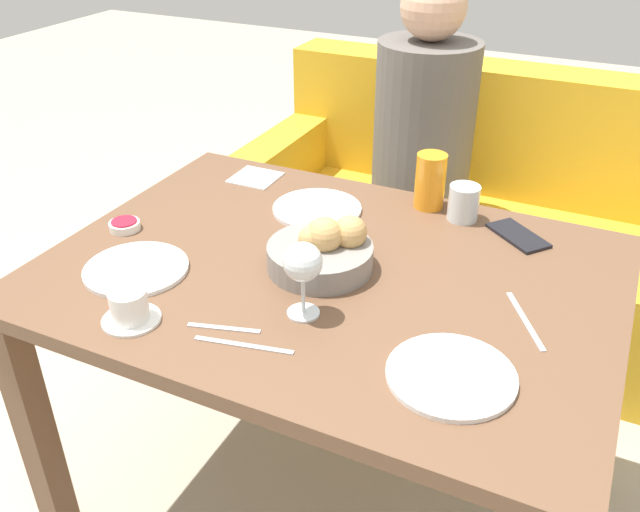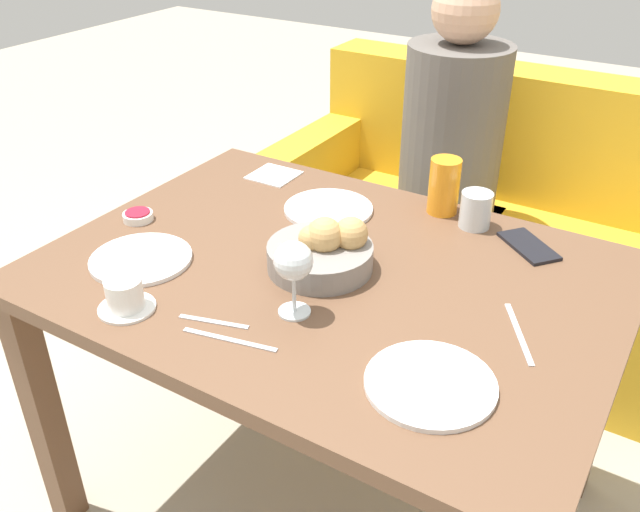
# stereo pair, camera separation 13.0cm
# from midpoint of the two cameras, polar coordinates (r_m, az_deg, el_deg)

# --- Properties ---
(ground_plane) EXTENTS (10.00, 10.00, 0.00)m
(ground_plane) POSITION_cam_midpoint_polar(r_m,az_deg,el_deg) (1.94, -1.41, -19.75)
(ground_plane) COLOR #A89E89
(dining_table) EXTENTS (1.21, 0.88, 0.73)m
(dining_table) POSITION_cam_midpoint_polar(r_m,az_deg,el_deg) (1.51, -1.71, -4.42)
(dining_table) COLOR brown
(dining_table) RESTS_ON ground_plane
(couch) EXTENTS (1.65, 0.70, 0.87)m
(couch) POSITION_cam_midpoint_polar(r_m,az_deg,el_deg) (2.49, 12.44, 1.54)
(couch) COLOR gold
(couch) RESTS_ON ground_plane
(seated_person) EXTENTS (0.32, 0.42, 1.21)m
(seated_person) POSITION_cam_midpoint_polar(r_m,az_deg,el_deg) (2.32, 6.73, 5.55)
(seated_person) COLOR #23232D
(seated_person) RESTS_ON ground_plane
(bread_basket) EXTENTS (0.23, 0.23, 0.12)m
(bread_basket) POSITION_cam_midpoint_polar(r_m,az_deg,el_deg) (1.44, -2.31, 0.36)
(bread_basket) COLOR gray
(bread_basket) RESTS_ON dining_table
(plate_near_left) EXTENTS (0.22, 0.22, 0.01)m
(plate_near_left) POSITION_cam_midpoint_polar(r_m,az_deg,el_deg) (1.51, -17.62, -1.11)
(plate_near_left) COLOR white
(plate_near_left) RESTS_ON dining_table
(plate_near_right) EXTENTS (0.22, 0.22, 0.01)m
(plate_near_right) POSITION_cam_midpoint_polar(r_m,az_deg,el_deg) (1.18, 7.87, -10.03)
(plate_near_right) COLOR white
(plate_near_right) RESTS_ON dining_table
(plate_far_center) EXTENTS (0.22, 0.22, 0.01)m
(plate_far_center) POSITION_cam_midpoint_polar(r_m,az_deg,el_deg) (1.69, -2.45, 3.94)
(plate_far_center) COLOR white
(plate_far_center) RESTS_ON dining_table
(juice_glass) EXTENTS (0.08, 0.08, 0.14)m
(juice_glass) POSITION_cam_midpoint_polar(r_m,az_deg,el_deg) (1.70, 7.11, 6.24)
(juice_glass) COLOR orange
(juice_glass) RESTS_ON dining_table
(water_tumbler) EXTENTS (0.07, 0.07, 0.09)m
(water_tumbler) POSITION_cam_midpoint_polar(r_m,az_deg,el_deg) (1.66, 9.82, 4.38)
(water_tumbler) COLOR silver
(water_tumbler) RESTS_ON dining_table
(wine_glass) EXTENTS (0.08, 0.08, 0.16)m
(wine_glass) POSITION_cam_midpoint_polar(r_m,az_deg,el_deg) (1.26, -4.42, -0.81)
(wine_glass) COLOR silver
(wine_glass) RESTS_ON dining_table
(coffee_cup) EXTENTS (0.11, 0.11, 0.07)m
(coffee_cup) POSITION_cam_midpoint_polar(r_m,az_deg,el_deg) (1.35, -18.44, -4.24)
(coffee_cup) COLOR white
(coffee_cup) RESTS_ON dining_table
(jam_bowl_berry) EXTENTS (0.07, 0.07, 0.02)m
(jam_bowl_berry) POSITION_cam_midpoint_polar(r_m,az_deg,el_deg) (1.69, -18.28, 2.43)
(jam_bowl_berry) COLOR white
(jam_bowl_berry) RESTS_ON dining_table
(fork_silver) EXTENTS (0.19, 0.05, 0.00)m
(fork_silver) POSITION_cam_midpoint_polar(r_m,az_deg,el_deg) (1.25, -9.44, -7.51)
(fork_silver) COLOR #B7B7BC
(fork_silver) RESTS_ON dining_table
(knife_silver) EXTENTS (0.11, 0.17, 0.00)m
(knife_silver) POSITION_cam_midpoint_polar(r_m,az_deg,el_deg) (1.34, 14.26, -5.37)
(knife_silver) COLOR #B7B7BC
(knife_silver) RESTS_ON dining_table
(spoon_coffee) EXTENTS (0.14, 0.05, 0.00)m
(spoon_coffee) POSITION_cam_midpoint_polar(r_m,az_deg,el_deg) (1.30, -10.97, -6.07)
(spoon_coffee) COLOR #B7B7BC
(spoon_coffee) RESTS_ON dining_table
(napkin) EXTENTS (0.12, 0.12, 0.00)m
(napkin) POSITION_cam_midpoint_polar(r_m,az_deg,el_deg) (1.89, -7.45, 6.52)
(napkin) COLOR white
(napkin) RESTS_ON dining_table
(cell_phone) EXTENTS (0.16, 0.15, 0.01)m
(cell_phone) POSITION_cam_midpoint_polar(r_m,az_deg,el_deg) (1.62, 14.16, 1.62)
(cell_phone) COLOR black
(cell_phone) RESTS_ON dining_table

